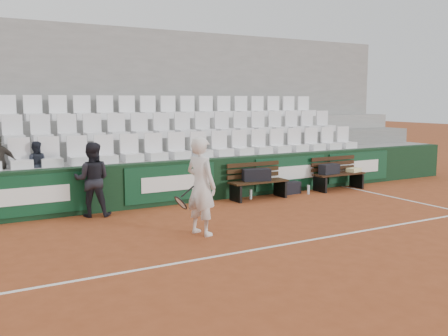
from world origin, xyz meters
TOP-DOWN VIEW (x-y plane):
  - ground at (0.00, 0.00)m, footprint 80.00×80.00m
  - court_baseline at (0.00, 0.00)m, footprint 18.00×0.06m
  - back_barrier at (0.07, 3.99)m, footprint 18.00×0.34m
  - grandstand_tier_front at (0.00, 4.62)m, footprint 18.00×0.95m
  - grandstand_tier_mid at (0.00, 5.58)m, footprint 18.00×0.95m
  - grandstand_tier_back at (0.00, 6.53)m, footprint 18.00×0.95m
  - grandstand_rear_wall at (0.00, 7.15)m, footprint 18.00×0.30m
  - seat_row_front at (0.00, 4.45)m, footprint 11.90×0.44m
  - seat_row_mid at (0.00, 5.40)m, footprint 11.90×0.44m
  - seat_row_back at (0.00, 6.35)m, footprint 11.90×0.44m
  - bench_left at (1.96, 3.48)m, footprint 1.50×0.56m
  - bench_right at (4.55, 3.49)m, footprint 1.50×0.56m
  - sports_bag_left at (1.92, 3.52)m, footprint 0.73×0.46m
  - sports_bag_right at (4.23, 3.51)m, footprint 0.59×0.33m
  - towel at (5.09, 3.50)m, footprint 0.42×0.35m
  - sports_bag_ground at (3.06, 3.67)m, footprint 0.53×0.34m
  - water_bottle_near at (1.79, 3.56)m, footprint 0.07×0.07m
  - water_bottle_far at (3.43, 3.37)m, footprint 0.07×0.07m
  - tennis_player at (-0.72, 1.27)m, footprint 0.80×0.75m
  - ball_kid at (-2.04, 3.65)m, footprint 0.91×0.82m
  - spectator_c at (-3.00, 4.50)m, footprint 0.57×0.50m

SIDE VIEW (x-z plane):
  - ground at x=0.00m, z-range 0.00..0.00m
  - court_baseline at x=0.00m, z-range 0.00..0.01m
  - water_bottle_near at x=1.79m, z-range 0.00..0.24m
  - water_bottle_far at x=3.43m, z-range 0.00..0.24m
  - sports_bag_ground at x=3.06m, z-range 0.00..0.31m
  - bench_left at x=1.96m, z-range 0.00..0.45m
  - bench_right at x=4.55m, z-range 0.00..0.45m
  - grandstand_tier_front at x=0.00m, z-range 0.00..1.00m
  - back_barrier at x=0.07m, z-range 0.00..1.00m
  - towel at x=5.09m, z-range 0.45..0.55m
  - sports_bag_right at x=4.23m, z-range 0.45..0.71m
  - sports_bag_left at x=1.92m, z-range 0.45..0.74m
  - grandstand_tier_mid at x=0.00m, z-range 0.00..1.45m
  - ball_kid at x=-2.04m, z-range 0.00..1.55m
  - tennis_player at x=-0.72m, z-range 0.00..1.77m
  - grandstand_tier_back at x=0.00m, z-range 0.00..1.90m
  - seat_row_front at x=0.00m, z-range 1.00..1.63m
  - spectator_c at x=-3.00m, z-range 1.00..1.99m
  - seat_row_mid at x=0.00m, z-range 1.45..2.08m
  - grandstand_rear_wall at x=0.00m, z-range 0.00..4.40m
  - seat_row_back at x=0.00m, z-range 1.90..2.53m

